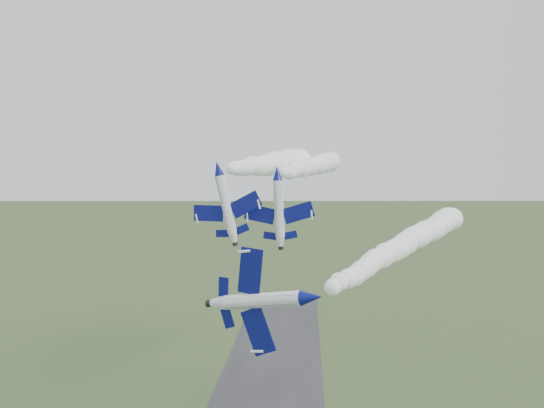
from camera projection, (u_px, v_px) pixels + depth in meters
The scene contains 6 objects.
jet_lead at pixel (312, 298), 57.41m from camera, with size 7.23×12.37×10.54m.
smoke_trail_jet_lead at pixel (410, 242), 89.85m from camera, with size 4.44×66.19×4.44m, color silver, non-canonical shape.
jet_pair_left at pixel (218, 168), 88.21m from camera, with size 10.47×12.62×3.73m.
smoke_trail_jet_pair_left at pixel (273, 164), 117.69m from camera, with size 5.83×55.86×5.83m, color silver, non-canonical shape.
jet_pair_right at pixel (277, 173), 88.74m from camera, with size 10.45×12.41×3.08m.
smoke_trail_jet_pair_right at pixel (313, 166), 126.05m from camera, with size 4.80×70.27×4.80m, color silver, non-canonical shape.
Camera 1 is at (8.24, -64.91, 47.93)m, focal length 40.00 mm.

